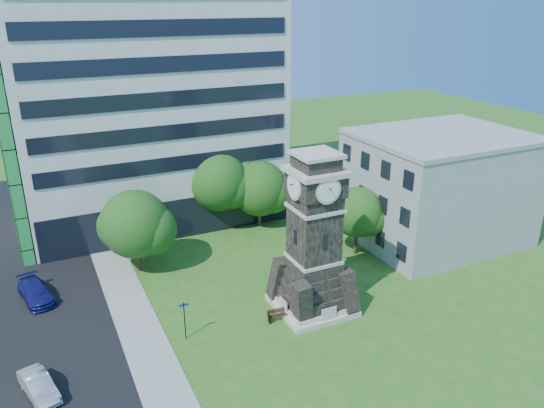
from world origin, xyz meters
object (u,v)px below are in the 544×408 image
car_street_north (36,292)px  park_bench (279,314)px  car_street_mid (39,386)px  car_east_lot (430,254)px  clock_tower (314,245)px  street_sign (184,316)px

car_street_north → park_bench: 19.10m
car_street_mid → car_east_lot: 32.75m
clock_tower → street_sign: clock_tower is taller
street_sign → car_street_north: bearing=136.2°
car_street_north → car_street_mid: bearing=-104.1°
park_bench → street_sign: 7.00m
street_sign → clock_tower: bearing=2.0°
clock_tower → car_east_lot: (13.29, 2.13, -4.62)m
park_bench → car_street_north: bearing=151.2°
car_east_lot → street_sign: size_ratio=1.67×
car_street_north → park_bench: (15.88, -10.62, -0.22)m
car_street_mid → car_street_north: bearing=71.5°
car_east_lot → park_bench: 16.47m
car_street_mid → clock_tower: bearing=-12.4°
clock_tower → street_sign: size_ratio=4.29×
park_bench → clock_tower: bearing=12.6°
street_sign → park_bench: bearing=-2.2°
car_east_lot → clock_tower: bearing=109.8°
car_street_mid → car_east_lot: bearing=-10.3°
car_street_mid → street_sign: bearing=-6.5°
clock_tower → car_street_mid: (-19.27, -1.35, -4.65)m
car_street_north → park_bench: bearing=-45.8°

